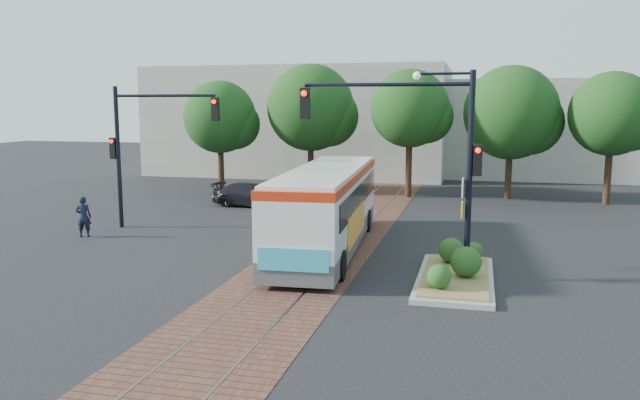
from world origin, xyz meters
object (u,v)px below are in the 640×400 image
at_px(officer, 83,217).
at_px(parked_car, 252,195).
at_px(signal_pole_main, 428,141).
at_px(city_bus, 327,204).
at_px(signal_pole_left, 141,138).
at_px(traffic_island, 456,270).

bearing_deg(officer, parked_car, -135.48).
height_order(signal_pole_main, officer, signal_pole_main).
bearing_deg(city_bus, signal_pole_main, -42.18).
xyz_separation_m(city_bus, signal_pole_left, (-8.45, 1.83, 2.21)).
xyz_separation_m(traffic_island, signal_pole_main, (-0.96, 0.09, 3.83)).
height_order(signal_pole_main, parked_car, signal_pole_main).
xyz_separation_m(signal_pole_left, officer, (-1.46, -2.16, -3.05)).
bearing_deg(city_bus, traffic_island, -36.87).
bearing_deg(signal_pole_left, officer, -124.11).
bearing_deg(signal_pole_left, city_bus, -12.18).
relative_size(traffic_island, officer, 3.18).
bearing_deg(traffic_island, parked_car, 133.06).
relative_size(traffic_island, signal_pole_left, 0.87).
bearing_deg(city_bus, officer, 178.02).
bearing_deg(city_bus, signal_pole_left, 163.91).
bearing_deg(signal_pole_main, parked_car, 130.65).
height_order(signal_pole_left, officer, signal_pole_left).
relative_size(city_bus, officer, 6.88).
bearing_deg(signal_pole_main, signal_pole_left, 158.55).
height_order(city_bus, signal_pole_main, signal_pole_main).
bearing_deg(officer, signal_pole_main, 146.74).
relative_size(city_bus, parked_car, 2.70).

